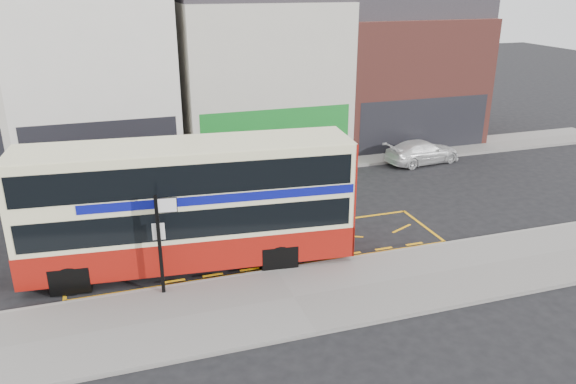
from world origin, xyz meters
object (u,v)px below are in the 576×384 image
object	(u,v)px
double_decker_bus	(190,204)
bus_stop_post	(161,236)
car_grey	(156,180)
street_tree_right	(287,100)
car_white	(422,152)
car_silver	(57,192)

from	to	relation	value
double_decker_bus	bus_stop_post	size ratio (longest dim) A/B	3.43
double_decker_bus	car_grey	size ratio (longest dim) A/B	2.67
double_decker_bus	street_tree_right	size ratio (longest dim) A/B	2.32
double_decker_bus	car_grey	xyz separation A→B (m)	(-0.52, 7.64, -1.66)
bus_stop_post	double_decker_bus	bearing A→B (deg)	64.71
car_white	car_silver	bearing A→B (deg)	83.80
double_decker_bus	car_white	xyz separation A→B (m)	(14.04, 8.03, -1.74)
bus_stop_post	street_tree_right	world-z (taller)	street_tree_right
car_white	street_tree_right	xyz separation A→B (m)	(-6.96, 3.02, 2.74)
double_decker_bus	car_silver	world-z (taller)	double_decker_bus
car_white	bus_stop_post	bearing A→B (deg)	115.47
car_grey	car_white	distance (m)	14.57
double_decker_bus	bus_stop_post	bearing A→B (deg)	-117.77
car_grey	street_tree_right	xyz separation A→B (m)	(7.61, 3.41, 2.67)
car_silver	car_grey	xyz separation A→B (m)	(4.43, 0.03, 0.08)
car_grey	car_silver	bearing A→B (deg)	99.74
car_silver	street_tree_right	size ratio (longest dim) A/B	0.75
street_tree_right	car_white	bearing A→B (deg)	-23.49
car_white	car_grey	bearing A→B (deg)	84.06
car_grey	street_tree_right	bearing A→B (deg)	-56.49
double_decker_bus	street_tree_right	distance (m)	13.17
double_decker_bus	car_grey	world-z (taller)	double_decker_bus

